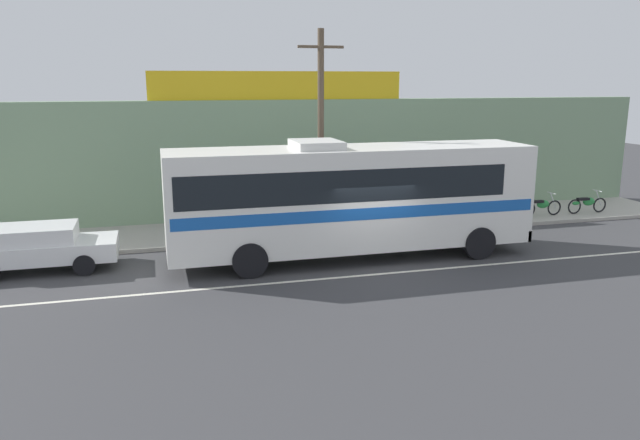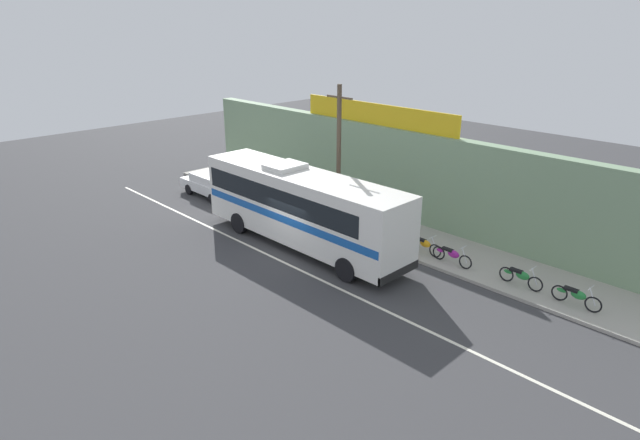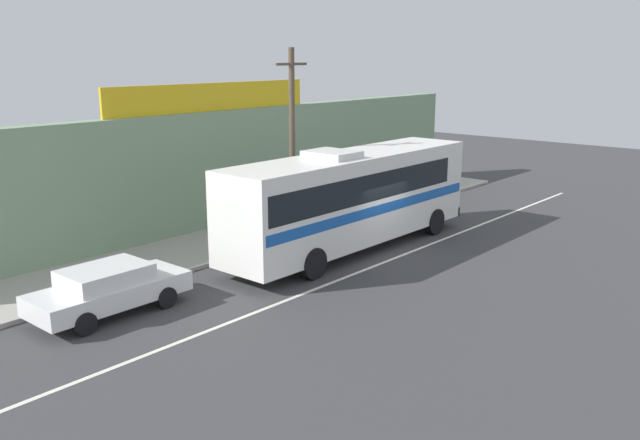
{
  "view_description": "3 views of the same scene",
  "coord_description": "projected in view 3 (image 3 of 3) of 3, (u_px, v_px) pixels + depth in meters",
  "views": [
    {
      "loc": [
        -6.28,
        -17.02,
        5.58
      ],
      "look_at": [
        -1.09,
        2.04,
        1.07
      ],
      "focal_mm": 34.62,
      "sensor_mm": 36.0,
      "label": 1
    },
    {
      "loc": [
        16.78,
        -14.54,
        10.2
      ],
      "look_at": [
        0.4,
        1.48,
        1.39
      ],
      "focal_mm": 29.85,
      "sensor_mm": 36.0,
      "label": 2
    },
    {
      "loc": [
        -19.24,
        -13.75,
        7.03
      ],
      "look_at": [
        -1.16,
        1.86,
        1.14
      ],
      "focal_mm": 38.02,
      "sensor_mm": 36.0,
      "label": 3
    }
  ],
  "objects": [
    {
      "name": "intercity_bus",
      "position": [
        351.0,
        195.0,
        24.42
      ],
      "size": [
        11.47,
        2.6,
        3.78
      ],
      "color": "white",
      "rests_on": "ground_plane"
    },
    {
      "name": "sidewalk_slab",
      "position": [
        277.0,
        228.0,
        27.83
      ],
      "size": [
        30.0,
        3.6,
        0.14
      ],
      "primitive_type": "cube",
      "color": "#A8A399",
      "rests_on": "ground_plane"
    },
    {
      "name": "motorcycle_purple",
      "position": [
        361.0,
        202.0,
        30.25
      ],
      "size": [
        1.82,
        0.56,
        0.94
      ],
      "color": "black",
      "rests_on": "sidewalk_slab"
    },
    {
      "name": "storefront_billboard",
      "position": [
        213.0,
        97.0,
        26.97
      ],
      "size": [
        10.1,
        0.12,
        1.1
      ],
      "primitive_type": "cube",
      "color": "gold",
      "rests_on": "storefront_facade"
    },
    {
      "name": "motorcycle_orange",
      "position": [
        437.0,
        181.0,
        35.24
      ],
      "size": [
        1.85,
        0.56,
        0.94
      ],
      "color": "black",
      "rests_on": "sidewalk_slab"
    },
    {
      "name": "road_center_stripe",
      "position": [
        398.0,
        257.0,
        24.04
      ],
      "size": [
        30.0,
        0.14,
        0.01
      ],
      "primitive_type": "cube",
      "color": "silver",
      "rests_on": "ground_plane"
    },
    {
      "name": "utility_pole",
      "position": [
        292.0,
        141.0,
        25.56
      ],
      "size": [
        1.6,
        0.22,
        7.11
      ],
      "color": "brown",
      "rests_on": "sidewalk_slab"
    },
    {
      "name": "ground_plane",
      "position": [
        380.0,
        253.0,
        24.55
      ],
      "size": [
        70.0,
        70.0,
        0.0
      ],
      "primitive_type": "plane",
      "color": "#3A3A3D"
    },
    {
      "name": "motorcycle_black",
      "position": [
        414.0,
        187.0,
        33.66
      ],
      "size": [
        1.83,
        0.56,
        0.94
      ],
      "color": "black",
      "rests_on": "sidewalk_slab"
    },
    {
      "name": "motorcycle_blue",
      "position": [
        382.0,
        197.0,
        31.31
      ],
      "size": [
        1.95,
        0.56,
        0.94
      ],
      "color": "black",
      "rests_on": "sidewalk_slab"
    },
    {
      "name": "storefront_facade",
      "position": [
        240.0,
        166.0,
        28.64
      ],
      "size": [
        30.0,
        0.7,
        4.8
      ],
      "primitive_type": "cube",
      "color": "gray",
      "rests_on": "ground_plane"
    },
    {
      "name": "pedestrian_far_right",
      "position": [
        321.0,
        199.0,
        28.62
      ],
      "size": [
        0.3,
        0.48,
        1.59
      ],
      "color": "black",
      "rests_on": "sidewalk_slab"
    },
    {
      "name": "parked_car",
      "position": [
        109.0,
        288.0,
        18.65
      ],
      "size": [
        4.38,
        1.85,
        1.37
      ],
      "color": "silver",
      "rests_on": "ground_plane"
    }
  ]
}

